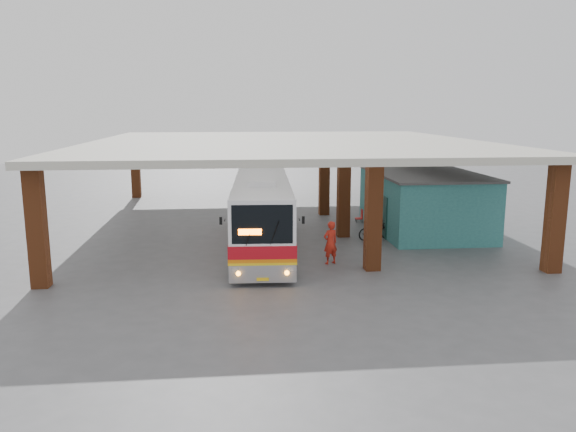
{
  "coord_description": "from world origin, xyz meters",
  "views": [
    {
      "loc": [
        -2.51,
        -24.34,
        6.39
      ],
      "look_at": [
        -0.1,
        0.0,
        1.68
      ],
      "focal_mm": 35.0,
      "sensor_mm": 36.0,
      "label": 1
    }
  ],
  "objects_px": {
    "coach_bus": "(262,213)",
    "motorcycle": "(375,230)",
    "red_chair": "(360,216)",
    "pedestrian": "(330,243)"
  },
  "relations": [
    {
      "from": "coach_bus",
      "to": "motorcycle",
      "type": "relative_size",
      "value": 6.32
    },
    {
      "from": "pedestrian",
      "to": "red_chair",
      "type": "bearing_deg",
      "value": -134.53
    },
    {
      "from": "motorcycle",
      "to": "red_chair",
      "type": "height_order",
      "value": "motorcycle"
    },
    {
      "from": "pedestrian",
      "to": "red_chair",
      "type": "relative_size",
      "value": 2.43
    },
    {
      "from": "coach_bus",
      "to": "red_chair",
      "type": "bearing_deg",
      "value": 46.39
    },
    {
      "from": "motorcycle",
      "to": "coach_bus",
      "type": "bearing_deg",
      "value": 84.95
    },
    {
      "from": "motorcycle",
      "to": "pedestrian",
      "type": "relative_size",
      "value": 1.04
    },
    {
      "from": "motorcycle",
      "to": "pedestrian",
      "type": "xyz_separation_m",
      "value": [
        -2.96,
        -4.13,
        0.41
      ]
    },
    {
      "from": "motorcycle",
      "to": "red_chair",
      "type": "distance_m",
      "value": 4.32
    },
    {
      "from": "motorcycle",
      "to": "pedestrian",
      "type": "bearing_deg",
      "value": 126.39
    }
  ]
}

